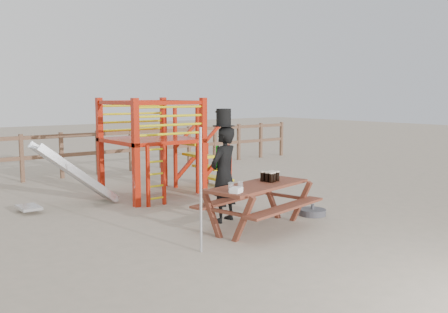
# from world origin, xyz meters

# --- Properties ---
(ground) EXTENTS (60.00, 60.00, 0.00)m
(ground) POSITION_xyz_m (0.00, 0.00, 0.00)
(ground) COLOR tan
(ground) RESTS_ON ground
(back_fence) EXTENTS (15.09, 0.09, 1.20)m
(back_fence) POSITION_xyz_m (0.00, 7.00, 0.74)
(back_fence) COLOR brown
(back_fence) RESTS_ON ground
(playground_fort) EXTENTS (4.71, 1.84, 2.10)m
(playground_fort) POSITION_xyz_m (0.12, 3.58, 1.07)
(playground_fort) COLOR #A91D0B
(playground_fort) RESTS_ON ground
(picnic_table) EXTENTS (2.11, 1.66, 0.73)m
(picnic_table) POSITION_xyz_m (0.18, 0.16, 0.46)
(picnic_table) COLOR brown
(picnic_table) RESTS_ON ground
(man_with_hat) EXTENTS (0.68, 0.55, 1.93)m
(man_with_hat) POSITION_xyz_m (0.02, 0.87, 0.86)
(man_with_hat) COLOR black
(man_with_hat) RESTS_ON ground
(metal_pole) EXTENTS (0.04, 0.04, 1.73)m
(metal_pole) POSITION_xyz_m (-1.26, -0.25, 0.86)
(metal_pole) COLOR #B2B2B7
(metal_pole) RESTS_ON ground
(parasol_base) EXTENTS (0.48, 0.48, 0.20)m
(parasol_base) POSITION_xyz_m (1.55, 0.22, 0.06)
(parasol_base) COLOR #3D3D42
(parasol_base) RESTS_ON ground
(paper_bag) EXTENTS (0.22, 0.20, 0.08)m
(paper_bag) POSITION_xyz_m (-0.55, -0.16, 0.77)
(paper_bag) COLOR white
(paper_bag) RESTS_ON picnic_table
(stout_pints) EXTENTS (0.29, 0.26, 0.17)m
(stout_pints) POSITION_xyz_m (0.51, 0.23, 0.81)
(stout_pints) COLOR black
(stout_pints) RESTS_ON picnic_table
(empty_glasses) EXTENTS (0.24, 0.10, 0.15)m
(empty_glasses) POSITION_xyz_m (-0.51, -0.08, 0.80)
(empty_glasses) COLOR silver
(empty_glasses) RESTS_ON picnic_table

